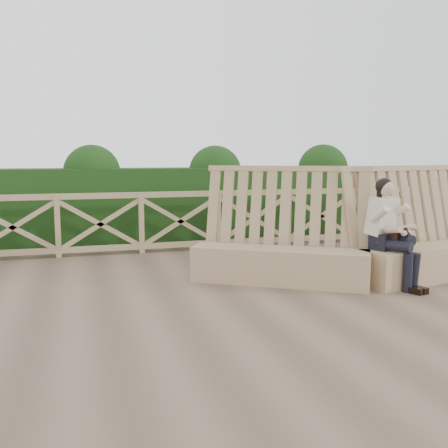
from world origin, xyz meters
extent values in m
plane|color=brown|center=(0.00, 0.00, 0.00)|extent=(60.00, 60.00, 0.00)
cube|color=#917853|center=(0.82, 0.76, 0.24)|extent=(2.30, 1.68, 0.49)
cube|color=#917853|center=(0.96, 0.99, 0.82)|extent=(2.27, 1.64, 1.60)
cube|color=#917853|center=(3.01, 0.38, 0.24)|extent=(2.44, 0.97, 0.49)
cube|color=#917853|center=(2.95, 0.64, 0.82)|extent=(2.43, 0.92, 1.60)
cube|color=black|center=(2.14, 0.30, 0.60)|extent=(0.43, 0.38, 0.22)
cube|color=beige|center=(2.12, 0.35, 0.93)|extent=(0.48, 0.42, 0.52)
sphere|color=tan|center=(2.14, 0.30, 1.31)|extent=(0.27, 0.27, 0.21)
sphere|color=black|center=(2.13, 0.33, 1.33)|extent=(0.30, 0.30, 0.23)
cylinder|color=black|center=(2.14, 0.07, 0.58)|extent=(0.31, 0.48, 0.15)
cylinder|color=black|center=(2.28, 0.15, 0.64)|extent=(0.31, 0.48, 0.16)
cylinder|color=black|center=(2.21, -0.13, 0.24)|extent=(0.16, 0.16, 0.49)
cylinder|color=black|center=(2.33, -0.10, 0.24)|extent=(0.16, 0.16, 0.49)
cube|color=black|center=(2.25, -0.21, 0.04)|extent=(0.17, 0.25, 0.08)
cube|color=black|center=(2.35, -0.19, 0.04)|extent=(0.17, 0.25, 0.08)
cube|color=black|center=(2.23, 0.14, 0.69)|extent=(0.24, 0.20, 0.14)
cube|color=black|center=(2.27, -0.01, 0.75)|extent=(0.10, 0.11, 0.12)
cube|color=#896F4F|center=(0.00, 3.50, 1.05)|extent=(10.10, 0.07, 0.10)
cube|color=#896F4F|center=(0.00, 3.50, 0.12)|extent=(10.10, 0.07, 0.10)
cube|color=black|center=(0.00, 4.70, 0.75)|extent=(12.00, 1.20, 1.50)
camera|label=1|loc=(-1.80, -5.43, 1.71)|focal=40.00mm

